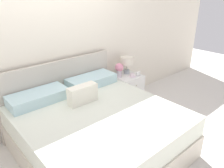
% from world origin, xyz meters
% --- Properties ---
extents(ground_plane, '(12.00, 12.00, 0.00)m').
position_xyz_m(ground_plane, '(0.00, 0.00, 0.00)').
color(ground_plane, silver).
extents(wall_back, '(8.00, 0.06, 2.60)m').
position_xyz_m(wall_back, '(0.00, 0.07, 1.30)').
color(wall_back, silver).
rests_on(wall_back, ground_plane).
extents(bed, '(1.85, 1.92, 1.02)m').
position_xyz_m(bed, '(0.00, -0.90, 0.32)').
color(bed, beige).
rests_on(bed, ground_plane).
extents(nightstand, '(0.48, 0.47, 0.55)m').
position_xyz_m(nightstand, '(1.23, -0.24, 0.27)').
color(nightstand, white).
rests_on(nightstand, ground_plane).
extents(table_lamp, '(0.23, 0.23, 0.31)m').
position_xyz_m(table_lamp, '(1.30, -0.15, 0.77)').
color(table_lamp, '#A8B2BC').
rests_on(table_lamp, nightstand).
extents(flower_vase, '(0.15, 0.15, 0.25)m').
position_xyz_m(flower_vase, '(1.08, -0.19, 0.69)').
color(flower_vase, silver).
rests_on(flower_vase, nightstand).
extents(teacup, '(0.13, 0.13, 0.05)m').
position_xyz_m(teacup, '(1.27, -0.34, 0.57)').
color(teacup, white).
rests_on(teacup, nightstand).
extents(alarm_clock, '(0.09, 0.04, 0.07)m').
position_xyz_m(alarm_clock, '(1.38, -0.36, 0.58)').
color(alarm_clock, white).
rests_on(alarm_clock, nightstand).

